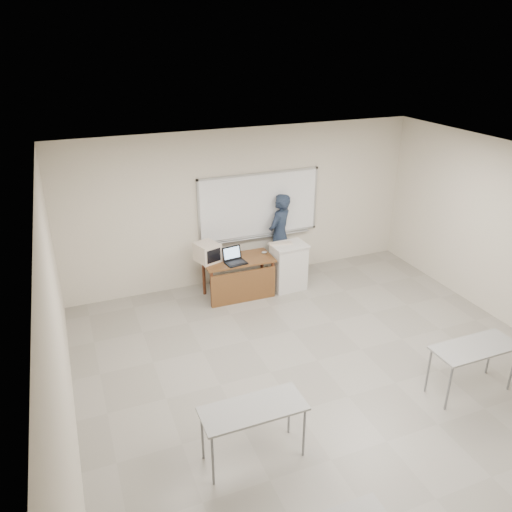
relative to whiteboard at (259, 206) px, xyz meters
name	(u,v)px	position (x,y,z in m)	size (l,w,h in m)	color
floor	(348,397)	(-0.30, -3.97, -1.49)	(7.00, 8.00, 0.01)	gray
whiteboard	(259,206)	(0.00, 0.00, 0.00)	(2.48, 0.10, 1.31)	white
student_desks	(419,424)	(-0.30, -5.32, -0.81)	(4.40, 2.20, 0.73)	gray
instructor_desk	(240,272)	(-0.70, -0.78, -0.96)	(1.30, 0.65, 0.75)	brown
podium	(288,266)	(0.29, -0.77, -1.02)	(0.66, 0.48, 0.92)	silver
crt_monitor	(207,252)	(-1.25, -0.54, -0.56)	(0.38, 0.43, 0.36)	beige
laptop	(235,259)	(-0.80, -0.79, -0.67)	(0.37, 0.34, 0.27)	black
mouse	(264,252)	(-0.15, -0.62, -0.71)	(0.11, 0.07, 0.04)	#9A9DA1
keyboard	(281,243)	(0.16, -0.69, -0.55)	(0.44, 0.15, 0.02)	beige
presenter	(280,235)	(0.40, -0.11, -0.63)	(0.62, 0.41, 1.71)	black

